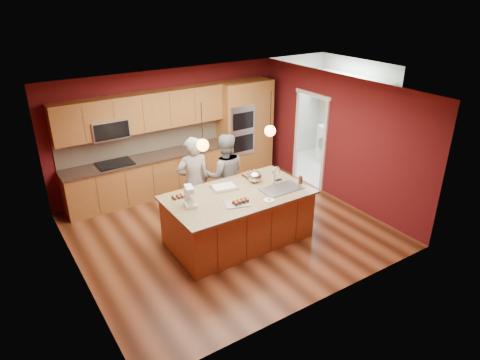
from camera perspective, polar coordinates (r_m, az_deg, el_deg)
floor at (r=8.37m, az=-1.64°, el=-6.61°), size 5.50×5.50×0.00m
ceiling at (r=7.34m, az=-1.90°, el=11.71°), size 5.50×5.50×0.00m
wall_back at (r=9.85m, az=-9.43°, el=6.63°), size 5.50×0.00×5.50m
wall_front at (r=5.98m, az=10.90°, el=-5.86°), size 5.50×0.00×5.50m
wall_left at (r=6.88m, az=-21.73°, el=-3.02°), size 0.00×5.00×5.00m
wall_right at (r=9.38m, az=12.78°, el=5.44°), size 0.00×5.00×5.00m
cabinet_run at (r=9.51m, az=-12.37°, el=3.39°), size 3.74×0.64×2.30m
oven_column at (r=10.49m, az=0.61°, el=6.95°), size 1.30×0.62×2.30m
doorway_trim at (r=10.01m, az=9.31°, el=5.11°), size 0.08×1.11×2.20m
laundry_room at (r=11.14m, az=14.60°, el=11.48°), size 2.60×2.70×2.70m
pendant_left at (r=6.88m, az=-5.00°, el=4.68°), size 0.20×0.20×0.80m
pendant_right at (r=7.56m, az=4.03°, el=6.58°), size 0.20×0.20×0.80m
island at (r=7.83m, az=-0.14°, el=-4.87°), size 2.58×1.44×1.33m
person_left at (r=8.22m, az=-6.22°, el=-0.26°), size 0.71×0.51×1.80m
person_right at (r=8.54m, az=-2.03°, el=0.60°), size 1.03×0.93×1.73m
stand_mixer at (r=7.18m, az=-6.74°, el=-2.36°), size 0.24×0.29×0.36m
sheet_cake at (r=7.80m, az=-2.16°, el=-0.97°), size 0.52×0.43×0.05m
cooling_rack at (r=7.25m, az=-0.41°, el=-3.15°), size 0.49×0.41×0.02m
mixing_bowl at (r=8.02m, az=2.02°, el=0.43°), size 0.26×0.26×0.22m
plate at (r=7.38m, az=3.88°, el=-2.71°), size 0.19×0.19×0.01m
tumbler at (r=8.04m, az=8.06°, el=0.02°), size 0.08×0.08×0.15m
phone at (r=8.16m, az=5.11°, el=0.01°), size 0.15×0.09×0.01m
cupcakes_left at (r=7.52m, az=-8.28°, el=-2.14°), size 0.23×0.15×0.07m
cupcakes_rack at (r=7.25m, az=0.09°, el=-2.78°), size 0.31×0.15×0.07m
cupcakes_right at (r=8.29m, az=1.51°, el=0.77°), size 0.34×0.25×0.08m
washer at (r=11.16m, az=14.71°, el=4.00°), size 0.79×0.81×1.11m
dryer at (r=11.63m, az=12.09°, el=4.69°), size 0.75×0.77×0.95m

